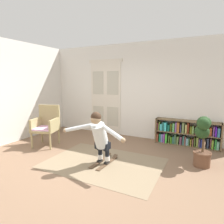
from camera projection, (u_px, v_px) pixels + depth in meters
ground_plane at (91, 169)px, 3.89m from camera, size 7.20×7.20×0.00m
back_wall at (136, 91)px, 5.94m from camera, size 6.00×0.10×2.90m
side_wall_left at (7, 92)px, 5.34m from camera, size 0.10×6.00×2.90m
double_door at (106, 97)px, 6.39m from camera, size 1.22×0.05×2.45m
rug at (104, 163)px, 4.17m from camera, size 2.46×1.73×0.01m
bookshelf at (186, 134)px, 5.24m from camera, size 1.70×0.30×0.70m
wicker_chair at (46, 124)px, 5.25m from camera, size 0.75×0.75×1.10m
potted_plant at (203, 139)px, 3.95m from camera, size 0.37×0.43×1.05m
skis_pair at (104, 161)px, 4.19m from camera, size 0.31×0.80×0.07m
person_skier at (99, 135)px, 3.92m from camera, size 1.44×0.61×1.10m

